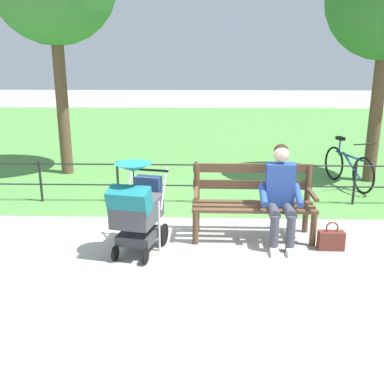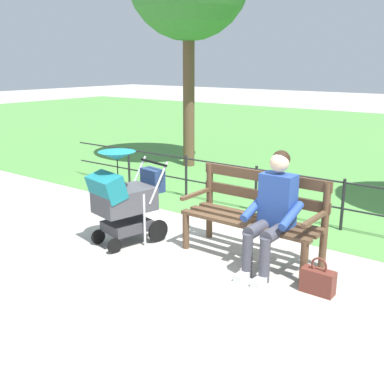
% 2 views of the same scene
% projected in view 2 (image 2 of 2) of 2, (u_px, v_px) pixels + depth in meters
% --- Properties ---
extents(ground_plane, '(60.00, 60.00, 0.00)m').
position_uv_depth(ground_plane, '(193.00, 243.00, 5.77)').
color(ground_plane, '#ADA89E').
extents(park_bench, '(1.60, 0.61, 0.96)m').
position_uv_depth(park_bench, '(255.00, 212.00, 5.26)').
color(park_bench, brown).
rests_on(park_bench, ground).
extents(person_on_bench, '(0.53, 0.74, 1.28)m').
position_uv_depth(person_on_bench, '(273.00, 209.00, 4.86)').
color(person_on_bench, '#42424C').
rests_on(person_on_bench, ground).
extents(stroller, '(0.67, 0.96, 1.15)m').
position_uv_depth(stroller, '(124.00, 196.00, 5.60)').
color(stroller, black).
rests_on(stroller, ground).
extents(handbag, '(0.32, 0.14, 0.37)m').
position_uv_depth(handbag, '(318.00, 281.00, 4.48)').
color(handbag, brown).
rests_on(handbag, ground).
extents(park_fence, '(7.78, 0.04, 0.70)m').
position_uv_depth(park_fence, '(273.00, 187.00, 6.67)').
color(park_fence, black).
rests_on(park_fence, ground).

